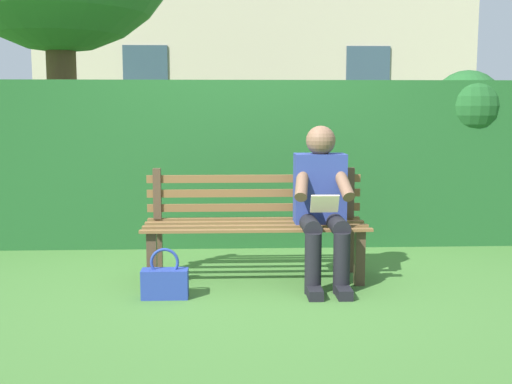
% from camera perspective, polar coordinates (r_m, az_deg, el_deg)
% --- Properties ---
extents(ground, '(60.00, 60.00, 0.00)m').
position_cam_1_polar(ground, '(4.90, -0.05, -7.75)').
color(ground, '#3D6B2D').
extents(park_bench, '(1.67, 0.54, 0.82)m').
position_cam_1_polar(park_bench, '(4.89, -0.09, -2.69)').
color(park_bench, '#4C3828').
rests_on(park_bench, ground).
extents(person_seated, '(0.44, 0.73, 1.16)m').
position_cam_1_polar(person_seated, '(4.72, 5.88, -0.80)').
color(person_seated, navy).
rests_on(person_seated, ground).
extents(hedge_backdrop, '(6.54, 0.82, 1.64)m').
position_cam_1_polar(hedge_backdrop, '(6.18, 0.66, 2.99)').
color(hedge_backdrop, '#1E5123').
rests_on(hedge_backdrop, ground).
extents(building_facade, '(9.08, 3.15, 6.87)m').
position_cam_1_polar(building_facade, '(14.96, -0.15, 15.83)').
color(building_facade, '#BCAD93').
rests_on(building_facade, ground).
extents(handbag, '(0.32, 0.13, 0.35)m').
position_cam_1_polar(handbag, '(4.44, -8.12, -7.93)').
color(handbag, navy).
rests_on(handbag, ground).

